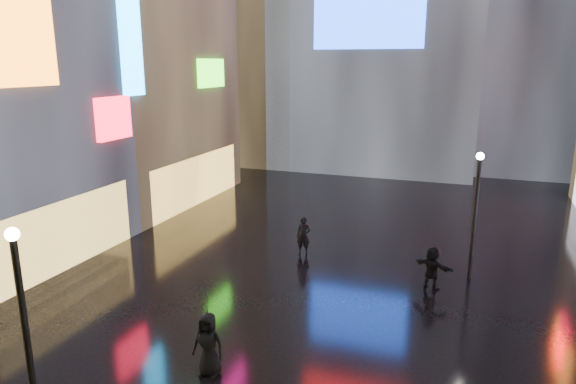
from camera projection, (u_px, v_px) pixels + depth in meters
The scene contains 9 objects.
ground at pixel (349, 259), 22.97m from camera, with size 140.00×140.00×0.00m, color black.
building_left_far at pixel (120, 21), 31.06m from camera, with size 10.28×12.00×22.00m.
tower_flank_left at pixel (255, 10), 44.48m from camera, with size 10.00×10.00×26.00m, color black.
lamp_near at pixel (25, 325), 11.26m from camera, with size 0.30×0.30×5.20m.
lamp_far at pixel (475, 209), 20.24m from camera, with size 0.30×0.30×5.20m.
pedestrian_4 at pixel (208, 344), 14.28m from camera, with size 0.91×0.59×1.86m, color black.
pedestrian_5 at pixel (432, 268), 19.74m from camera, with size 1.59×0.51×1.71m, color black.
pedestrian_6 at pixel (303, 236), 23.38m from camera, with size 0.64×0.42×1.75m, color black.
umbrella_2 at pixel (206, 298), 13.94m from camera, with size 1.02×1.04×0.94m, color black.
Camera 1 is at (4.80, -1.17, 8.54)m, focal length 32.00 mm.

